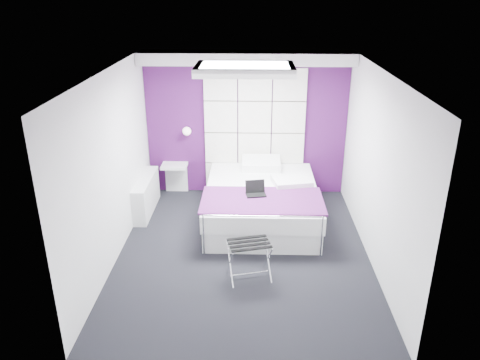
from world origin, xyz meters
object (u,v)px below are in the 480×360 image
Objects in this scene: wall_lamp at (187,131)px; radiator at (146,195)px; bed at (261,201)px; nightstand at (175,166)px; laptop at (256,191)px; luggage_rack at (249,260)px.

wall_lamp is 1.35m from radiator.
bed is 1.87m from nightstand.
nightstand is 2.01m from laptop.
nightstand reaches higher than luggage_rack.
wall_lamp is 0.28× the size of luggage_rack.
laptop is (1.23, -1.40, -0.54)m from wall_lamp.
laptop reaches higher than bed.
bed is at bearing 69.35° from luggage_rack.
wall_lamp is 0.50× the size of laptop.
radiator is (-0.64, -0.76, -0.92)m from wall_lamp.
radiator is 4.01× the size of laptop.
luggage_rack is (1.39, -2.66, -0.30)m from nightstand.
radiator reaches higher than luggage_rack.
wall_lamp reaches higher than bed.
wall_lamp is at bearing 142.20° from bed.
wall_lamp is 0.32× the size of nightstand.
luggage_rack is at bearing -62.42° from nightstand.
bed reaches higher than radiator.
luggage_rack is at bearing -47.57° from radiator.
laptop reaches higher than nightstand.
nightstand is (-0.25, -0.04, -0.66)m from wall_lamp.
nightstand is (-1.58, 0.99, 0.24)m from bed.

